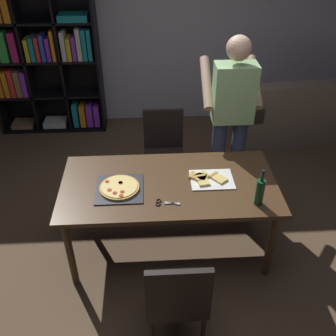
{
  "coord_description": "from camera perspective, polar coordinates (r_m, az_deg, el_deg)",
  "views": [
    {
      "loc": [
        -0.15,
        -2.51,
        2.73
      ],
      "look_at": [
        0.0,
        0.15,
        0.8
      ],
      "focal_mm": 41.07,
      "sensor_mm": 36.0,
      "label": 1
    }
  ],
  "objects": [
    {
      "name": "pizza_slices_on_towel",
      "position": [
        3.25,
        5.93,
        -1.57
      ],
      "size": [
        0.38,
        0.28,
        0.03
      ],
      "color": "white",
      "rests_on": "dining_table"
    },
    {
      "name": "bookshelf",
      "position": [
        5.36,
        -18.06,
        15.05
      ],
      "size": [
        1.4,
        0.35,
        1.95
      ],
      "color": "black",
      "rests_on": "ground_plane"
    },
    {
      "name": "back_wall",
      "position": [
        5.28,
        -1.61,
        21.33
      ],
      "size": [
        6.4,
        0.1,
        2.8
      ],
      "primitive_type": "cube",
      "color": "#BCB7C6",
      "rests_on": "ground_plane"
    },
    {
      "name": "wine_bottle",
      "position": [
        3.01,
        13.46,
        -3.38
      ],
      "size": [
        0.07,
        0.07,
        0.32
      ],
      "color": "#194723",
      "rests_on": "dining_table"
    },
    {
      "name": "kitchen_scissors",
      "position": [
        3.0,
        -0.69,
        -5.17
      ],
      "size": [
        0.2,
        0.09,
        0.01
      ],
      "color": "silver",
      "rests_on": "dining_table"
    },
    {
      "name": "person_serving_pizza",
      "position": [
        3.74,
        9.38,
        7.85
      ],
      "size": [
        0.55,
        0.54,
        1.75
      ],
      "color": "#38476B",
      "rests_on": "ground_plane"
    },
    {
      "name": "ground_plane",
      "position": [
        3.71,
        0.13,
        -11.45
      ],
      "size": [
        12.0,
        12.0,
        0.0
      ],
      "primitive_type": "plane",
      "color": "brown"
    },
    {
      "name": "chair_near_camera",
      "position": [
        2.72,
        1.35,
        -18.55
      ],
      "size": [
        0.42,
        0.42,
        0.9
      ],
      "color": "black",
      "rests_on": "ground_plane"
    },
    {
      "name": "pepperoni_pizza_on_tray",
      "position": [
        3.15,
        -7.22,
        -2.96
      ],
      "size": [
        0.38,
        0.38,
        0.04
      ],
      "color": "#2D2D33",
      "rests_on": "dining_table"
    },
    {
      "name": "chair_far_side",
      "position": [
        4.09,
        -0.62,
        3.13
      ],
      "size": [
        0.42,
        0.42,
        0.9
      ],
      "color": "black",
      "rests_on": "ground_plane"
    },
    {
      "name": "dining_table",
      "position": [
        3.24,
        0.15,
        -3.3
      ],
      "size": [
        1.8,
        0.89,
        0.75
      ],
      "color": "#4C331E",
      "rests_on": "ground_plane"
    },
    {
      "name": "couch",
      "position": [
        5.5,
        19.26,
        7.68
      ],
      "size": [
        1.77,
        1.01,
        0.85
      ],
      "color": "gray",
      "rests_on": "ground_plane"
    }
  ]
}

